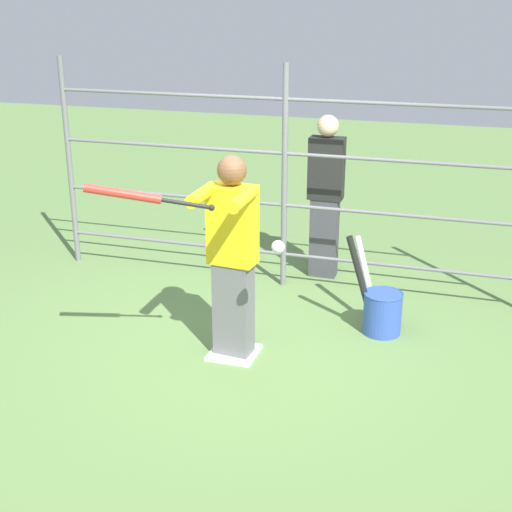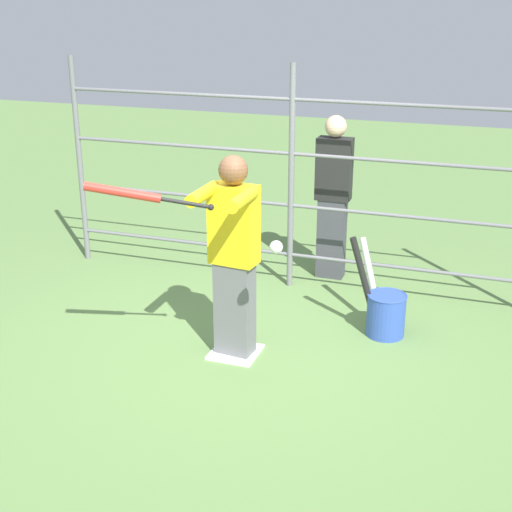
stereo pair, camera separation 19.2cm
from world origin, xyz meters
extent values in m
plane|color=#608447|center=(0.00, 0.00, 0.00)|extent=(24.00, 24.00, 0.00)
cube|color=white|center=(0.00, 0.00, 0.01)|extent=(0.40, 0.40, 0.02)
cylinder|color=slate|center=(0.00, -1.60, 1.14)|extent=(0.06, 0.06, 2.28)
cylinder|color=slate|center=(2.44, -1.60, 1.14)|extent=(0.06, 0.06, 2.28)
cylinder|color=slate|center=(0.00, -1.60, 0.35)|extent=(4.89, 0.04, 0.04)
cylinder|color=slate|center=(0.00, -1.60, 0.88)|extent=(4.89, 0.04, 0.04)
cylinder|color=slate|center=(0.00, -1.60, 1.41)|extent=(4.89, 0.04, 0.04)
cylinder|color=slate|center=(0.00, -1.60, 1.94)|extent=(4.89, 0.04, 0.04)
cube|color=slate|center=(0.00, 0.00, 0.42)|extent=(0.32, 0.22, 0.83)
cube|color=yellow|center=(0.00, 0.00, 1.16)|extent=(0.40, 0.25, 0.65)
sphere|color=brown|center=(0.00, 0.00, 1.60)|extent=(0.23, 0.23, 0.23)
cylinder|color=yellow|center=(-0.17, 0.25, 1.45)|extent=(0.10, 0.46, 0.10)
cylinder|color=yellow|center=(0.17, 0.21, 1.45)|extent=(0.10, 0.46, 0.10)
sphere|color=black|center=(0.00, 0.46, 1.43)|extent=(0.05, 0.05, 0.05)
cylinder|color=black|center=(0.17, 0.53, 1.47)|extent=(0.35, 0.17, 0.10)
cylinder|color=red|center=(0.58, 0.71, 1.55)|extent=(0.54, 0.28, 0.17)
sphere|color=white|center=(-0.52, 0.51, 1.20)|extent=(0.10, 0.10, 0.10)
cylinder|color=#3351B2|center=(-1.15, -0.78, 0.19)|extent=(0.34, 0.34, 0.38)
torus|color=#3351B2|center=(-1.15, -0.78, 0.38)|extent=(0.36, 0.36, 0.01)
cylinder|color=#B2B2B7|center=(-0.96, -1.03, 0.39)|extent=(0.37, 0.46, 0.74)
cylinder|color=black|center=(-0.95, -0.77, 0.47)|extent=(0.32, 0.08, 0.87)
cube|color=#3F3F47|center=(-0.34, -2.00, 0.43)|extent=(0.29, 0.18, 0.86)
cube|color=black|center=(-0.34, -2.00, 1.19)|extent=(0.36, 0.20, 0.65)
sphere|color=beige|center=(-0.34, -2.00, 1.63)|extent=(0.22, 0.22, 0.22)
camera|label=1|loc=(-1.79, 5.13, 2.91)|focal=50.00mm
camera|label=2|loc=(-1.97, 5.07, 2.91)|focal=50.00mm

